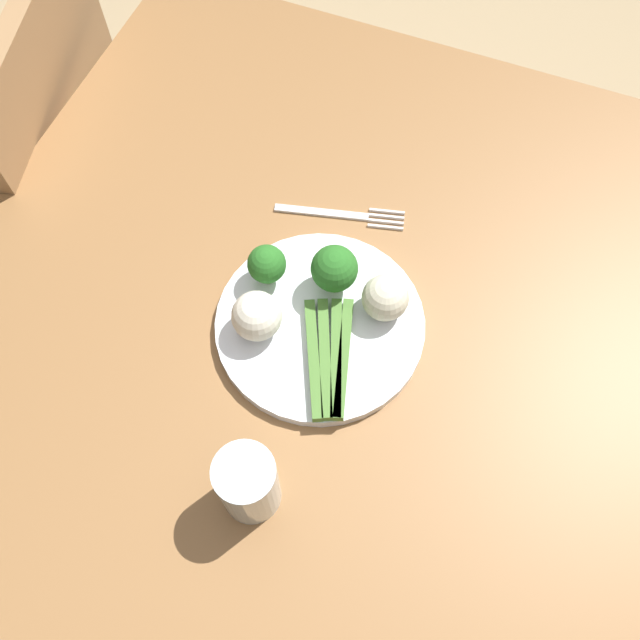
{
  "coord_description": "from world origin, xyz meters",
  "views": [
    {
      "loc": [
        0.27,
        0.09,
        1.48
      ],
      "look_at": [
        -0.06,
        -0.04,
        0.77
      ],
      "focal_mm": 39.06,
      "sensor_mm": 36.0,
      "label": 1
    }
  ],
  "objects": [
    {
      "name": "fork",
      "position": [
        -0.22,
        -0.07,
        0.75
      ],
      "size": [
        0.06,
        0.16,
        0.0
      ],
      "rotation": [
        0.0,
        0.0,
        1.82
      ],
      "color": "silver",
      "rests_on": "dining_table"
    },
    {
      "name": "broccoli_outer_edge",
      "position": [
        -0.11,
        -0.04,
        0.8
      ],
      "size": [
        0.05,
        0.05,
        0.07
      ],
      "color": "#568E33",
      "rests_on": "plate"
    },
    {
      "name": "ground_plane",
      "position": [
        0.0,
        0.0,
        -0.01
      ],
      "size": [
        6.0,
        6.0,
        0.02
      ],
      "primitive_type": "cube",
      "color": "tan"
    },
    {
      "name": "cauliflower_mid",
      "position": [
        -0.03,
        -0.1,
        0.79
      ],
      "size": [
        0.06,
        0.06,
        0.06
      ],
      "primitive_type": "sphere",
      "color": "white",
      "rests_on": "plate"
    },
    {
      "name": "water_glass",
      "position": [
        0.15,
        -0.04,
        0.8
      ],
      "size": [
        0.06,
        0.06,
        0.1
      ],
      "primitive_type": "cylinder",
      "color": "silver",
      "rests_on": "dining_table"
    },
    {
      "name": "chair",
      "position": [
        -0.25,
        -0.64,
        0.5
      ],
      "size": [
        0.48,
        0.48,
        0.87
      ],
      "rotation": [
        0.0,
        0.0,
        0.24
      ],
      "color": "#9E754C",
      "rests_on": "ground_plane"
    },
    {
      "name": "cauliflower_near_fork",
      "position": [
        -0.1,
        0.02,
        0.79
      ],
      "size": [
        0.05,
        0.05,
        0.05
      ],
      "primitive_type": "sphere",
      "color": "beige",
      "rests_on": "plate"
    },
    {
      "name": "broccoli_front",
      "position": [
        -0.09,
        -0.12,
        0.79
      ],
      "size": [
        0.05,
        0.05,
        0.06
      ],
      "color": "#568E33",
      "rests_on": "plate"
    },
    {
      "name": "asparagus_bundle",
      "position": [
        -0.02,
        -0.01,
        0.77
      ],
      "size": [
        0.15,
        0.1,
        0.01
      ],
      "rotation": [
        0.0,
        0.0,
        3.52
      ],
      "color": "#47752D",
      "rests_on": "plate"
    },
    {
      "name": "dining_table",
      "position": [
        0.0,
        0.0,
        0.64
      ],
      "size": [
        1.11,
        0.99,
        0.75
      ],
      "color": "olive",
      "rests_on": "ground_plane"
    },
    {
      "name": "plate",
      "position": [
        -0.06,
        -0.04,
        0.75
      ],
      "size": [
        0.24,
        0.24,
        0.01
      ],
      "primitive_type": "cylinder",
      "color": "white",
      "rests_on": "dining_table"
    }
  ]
}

